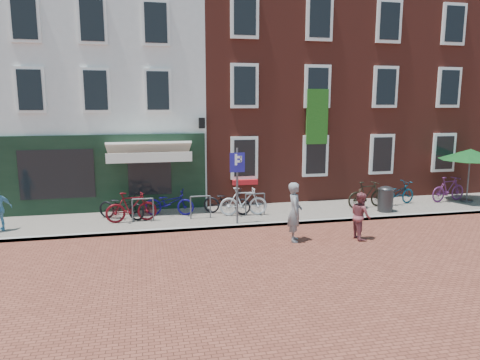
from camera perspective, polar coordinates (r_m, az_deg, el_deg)
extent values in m
plane|color=brown|center=(15.15, 1.22, -6.09)|extent=(80.00, 80.00, 0.00)
cube|color=slate|center=(16.78, 3.34, -4.34)|extent=(24.00, 3.00, 0.10)
cube|color=silver|center=(21.21, -16.92, 10.36)|extent=(8.00, 8.00, 9.00)
cube|color=maroon|center=(21.85, 2.05, 12.06)|extent=(6.00, 8.00, 10.00)
cube|color=maroon|center=(24.06, 16.31, 11.48)|extent=(6.00, 8.00, 10.00)
cube|color=maroon|center=(27.74, 28.29, 9.41)|extent=(7.00, 8.00, 9.00)
cylinder|color=#303032|center=(17.71, 18.10, -2.50)|extent=(0.56, 0.56, 0.84)
ellipsoid|color=#303032|center=(17.62, 18.19, -0.95)|extent=(0.56, 0.56, 0.25)
cylinder|color=#4C4C4F|center=(14.98, -0.36, -0.80)|extent=(0.07, 0.07, 2.58)
cube|color=navy|center=(14.83, -0.34, 2.26)|extent=(0.50, 0.04, 0.65)
cylinder|color=#4C4C4F|center=(20.83, 26.96, -2.35)|extent=(0.50, 0.50, 0.08)
cylinder|color=#4C4C4F|center=(20.67, 27.18, 0.35)|extent=(0.06, 0.06, 2.08)
cone|color=#0E4518|center=(20.54, 27.40, 3.21)|extent=(2.47, 2.47, 0.45)
imported|color=slate|center=(13.60, 7.01, -4.07)|extent=(0.59, 0.75, 1.81)
imported|color=brown|center=(14.25, 15.17, -4.43)|extent=(0.56, 0.72, 1.46)
imported|color=black|center=(16.26, -14.92, -3.24)|extent=(1.87, 1.43, 0.94)
imported|color=#55080E|center=(15.80, -13.73, -3.37)|extent=(1.79, 0.71, 1.05)
imported|color=#0E0853|center=(16.46, -9.03, -2.86)|extent=(1.89, 1.01, 0.94)
imported|color=#B1B1B3|center=(16.20, 0.44, -2.76)|extent=(1.78, 0.66, 1.05)
imported|color=black|center=(16.46, -1.68, -2.75)|extent=(1.89, 1.34, 0.94)
imported|color=black|center=(18.10, 15.91, -1.79)|extent=(1.80, 0.78, 1.05)
imported|color=#073850|center=(18.98, 19.45, -1.61)|extent=(1.90, 1.08, 0.94)
imported|color=#582152|center=(20.41, 25.09, -1.06)|extent=(1.80, 0.80, 1.05)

